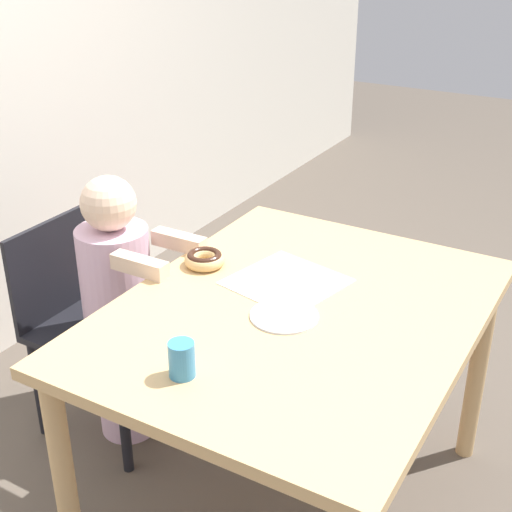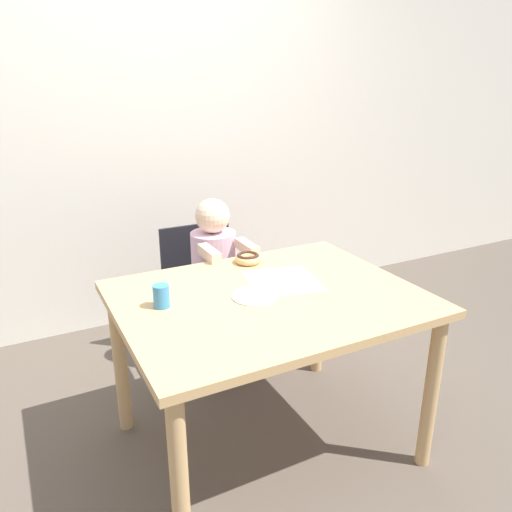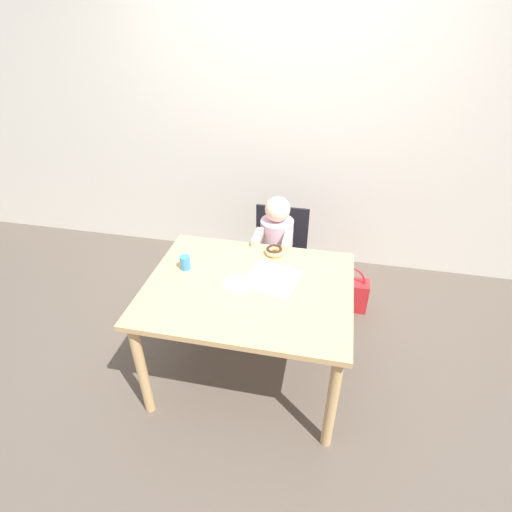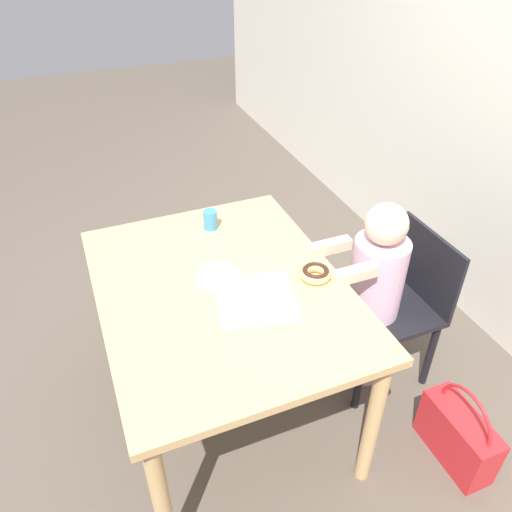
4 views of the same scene
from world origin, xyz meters
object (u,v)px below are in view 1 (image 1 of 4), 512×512
Objects in this scene: handbag at (189,319)px; cup at (182,359)px; child_figure at (120,311)px; donut at (205,259)px; chair at (95,322)px.

cup is at bearing -144.54° from handbag.
child_figure is 0.43m from donut.
chair is 0.58m from donut.
donut is at bearing -85.33° from chair.
donut is 0.31× the size of handbag.
handbag is at bearing 12.28° from child_figure.
donut is at bearing 28.58° from cup.
chair is at bearing 94.67° from donut.
chair is 0.95m from cup.
donut is at bearing -138.78° from handbag.
cup reaches higher than handbag.
child_figure reaches higher than cup.
handbag is 4.45× the size of cup.
handbag is at bearing 35.46° from cup.
chair is 1.93× the size of handbag.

